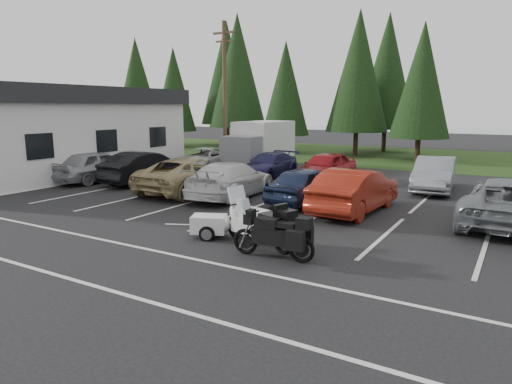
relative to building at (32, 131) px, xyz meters
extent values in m
plane|color=black|center=(18.00, -4.00, -2.45)|extent=(120.00, 120.00, 0.00)
cube|color=#1E3711|center=(18.00, 20.00, -2.45)|extent=(80.00, 16.00, 0.01)
cube|color=gray|center=(22.00, 51.00, -2.45)|extent=(70.00, 50.00, 0.02)
cylinder|color=#473321|center=(8.00, 8.00, 2.05)|extent=(0.26, 0.26, 9.00)
cube|color=#473321|center=(8.00, 8.00, 5.85)|extent=(1.60, 0.12, 0.12)
cube|color=#473321|center=(8.00, 8.00, 5.35)|extent=(1.20, 0.10, 0.10)
cube|color=silver|center=(18.00, -2.00, -2.45)|extent=(32.00, 16.00, 0.01)
cylinder|color=#332316|center=(-10.00, 18.50, -1.20)|extent=(0.36, 0.36, 2.50)
cone|color=black|center=(-10.00, 18.50, 3.79)|extent=(4.58, 4.58, 8.84)
cylinder|color=#332316|center=(-4.00, 17.20, -1.37)|extent=(0.36, 0.36, 2.16)
cone|color=black|center=(-4.00, 17.20, 2.95)|extent=(3.96, 3.96, 7.65)
cylinder|color=#332316|center=(2.00, 18.80, -1.06)|extent=(0.36, 0.36, 2.78)
cone|color=black|center=(2.00, 18.80, 4.51)|extent=(5.10, 5.10, 9.86)
cylinder|color=#332316|center=(7.50, 17.40, -1.39)|extent=(0.36, 0.36, 2.11)
cone|color=black|center=(7.50, 17.40, 2.83)|extent=(3.87, 3.87, 7.48)
cylinder|color=#332316|center=(13.00, 18.90, -1.14)|extent=(0.36, 0.36, 2.62)
cone|color=black|center=(13.00, 18.90, 4.09)|extent=(4.80, 4.80, 9.27)
cylinder|color=#332316|center=(18.00, 17.60, -1.32)|extent=(0.36, 0.36, 2.26)
cone|color=black|center=(18.00, 17.60, 3.19)|extent=(4.14, 4.14, 7.99)
cylinder|color=#332316|center=(-2.00, 23.00, -1.01)|extent=(0.36, 0.36, 2.88)
cone|color=black|center=(-2.00, 23.00, 4.75)|extent=(5.28, 5.28, 10.20)
cylinder|color=#332316|center=(14.00, 23.50, -1.09)|extent=(0.36, 0.36, 2.71)
cone|color=black|center=(14.00, 23.50, 4.33)|extent=(4.97, 4.97, 9.61)
imported|color=#9A9A9E|center=(5.61, -0.19, -1.64)|extent=(2.15, 4.85, 1.62)
imported|color=black|center=(8.09, 0.67, -1.65)|extent=(1.84, 4.93, 1.61)
imported|color=tan|center=(11.67, -0.15, -1.66)|extent=(2.71, 5.71, 1.58)
imported|color=silver|center=(13.90, -0.21, -1.69)|extent=(2.66, 5.44, 1.52)
imported|color=#1C2747|center=(17.20, 0.34, -1.71)|extent=(2.13, 4.51, 1.49)
imported|color=maroon|center=(19.38, -0.26, -1.64)|extent=(1.98, 5.00, 1.62)
imported|color=slate|center=(24.33, 0.39, -1.67)|extent=(2.80, 5.70, 1.56)
imported|color=#BDBDBA|center=(7.92, 5.85, -1.76)|extent=(2.67, 5.11, 1.37)
imported|color=#1D1C46|center=(12.50, 5.61, -1.79)|extent=(1.87, 4.57, 1.32)
imported|color=maroon|center=(15.87, 5.54, -1.68)|extent=(2.21, 4.67, 1.54)
imported|color=gray|center=(21.13, 5.79, -1.68)|extent=(2.03, 4.81, 1.55)
camera|label=1|loc=(24.60, -16.24, 1.37)|focal=32.00mm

